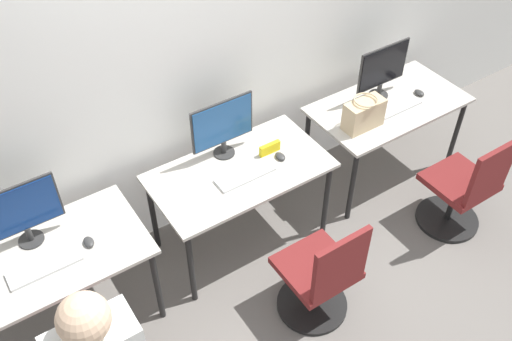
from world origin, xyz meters
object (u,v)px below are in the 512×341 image
Objects in this scene: monitor_center at (223,126)px; monitor_right at (383,69)px; monitor_left at (20,212)px; handbag at (364,114)px; mouse_right at (419,93)px; keyboard_right at (396,107)px; office_chair_center at (321,279)px; mouse_left at (89,242)px; keyboard_left at (45,267)px; mouse_center at (280,156)px; office_chair_right at (463,192)px; keyboard_center at (245,175)px.

monitor_right is at bearing -3.35° from monitor_center.
monitor_left reaches higher than handbag.
mouse_right is at bearing -8.61° from monitor_center.
keyboard_right is at bearing -5.03° from monitor_left.
monitor_center is at bearing 94.30° from office_chair_center.
office_chair_center is at bearing -153.42° from mouse_right.
handbag is (1.00, -0.31, -0.13)m from monitor_center.
monitor_center reaches higher than mouse_right.
monitor_center is at bearing 13.16° from mouse_left.
keyboard_left and keyboard_right have the same top height.
mouse_left is 0.30× the size of handbag.
mouse_right is at bearing 5.01° from handbag.
keyboard_left is 2.75m from monitor_right.
office_chair_right is at bearing -32.97° from mouse_center.
monitor_left reaches higher than keyboard_center.
office_chair_center is (-0.22, -0.77, -0.36)m from mouse_center.
mouse_center is (0.30, 0.02, 0.01)m from keyboard_center.
keyboard_left is 0.28m from mouse_left.
mouse_right is (1.57, 0.78, 0.36)m from office_chair_center.
office_chair_center reaches higher than keyboard_left.
mouse_center is 0.71m from handbag.
monitor_center is at bearing 138.94° from mouse_center.
monitor_center reaches higher than keyboard_center.
mouse_left is (0.28, 0.03, 0.01)m from keyboard_left.
office_chair_right is at bearing -34.79° from monitor_center.
handbag reaches higher than keyboard_left.
mouse_right is at bearing 0.64° from keyboard_left.
office_chair_right reaches higher than mouse_right.
keyboard_center is 1.39× the size of handbag.
keyboard_center is at bearing -90.00° from monitor_center.
monitor_right is (1.37, -0.08, 0.00)m from monitor_center.
mouse_right is (0.28, -0.17, -0.23)m from monitor_right.
handbag is (0.92, 0.73, 0.46)m from office_chair_center.
office_chair_center is at bearing -27.44° from keyboard_left.
monitor_left is at bearing 90.00° from keyboard_left.
office_chair_center is at bearing -34.54° from monitor_left.
office_chair_center is at bearing -149.69° from keyboard_right.
keyboard_center is 1.37m from keyboard_right.
monitor_left is 3.03m from mouse_right.
keyboard_center is 1.01m from handbag.
keyboard_right is at bearing 4.15° from handbag.
monitor_right is (1.29, 0.95, 0.59)m from office_chair_center.
mouse_left is at bearing 163.63° from office_chair_right.
handbag reaches higher than mouse_right.
handbag is at bearing -148.42° from monitor_right.
keyboard_right is at bearing 95.33° from office_chair_right.
keyboard_left is at bearing 152.56° from office_chair_center.
office_chair_center is (0.08, -0.76, -0.35)m from keyboard_center.
mouse_right is (2.73, 0.01, 0.00)m from mouse_left.
keyboard_right is (1.37, -0.00, 0.00)m from keyboard_center.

